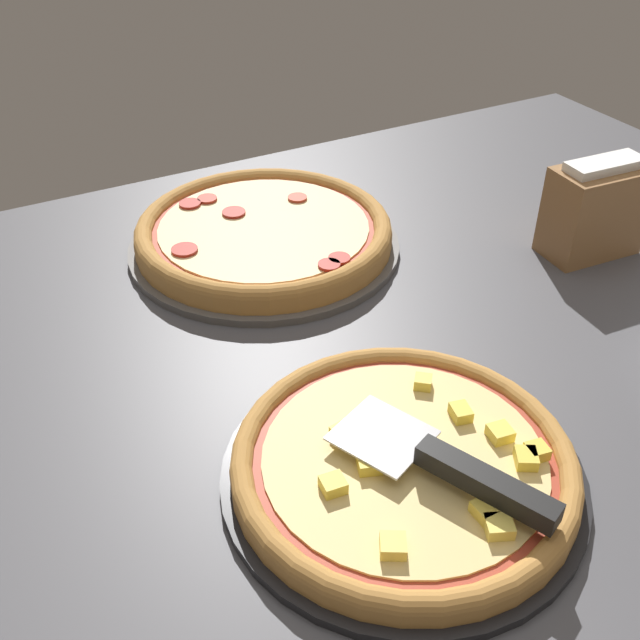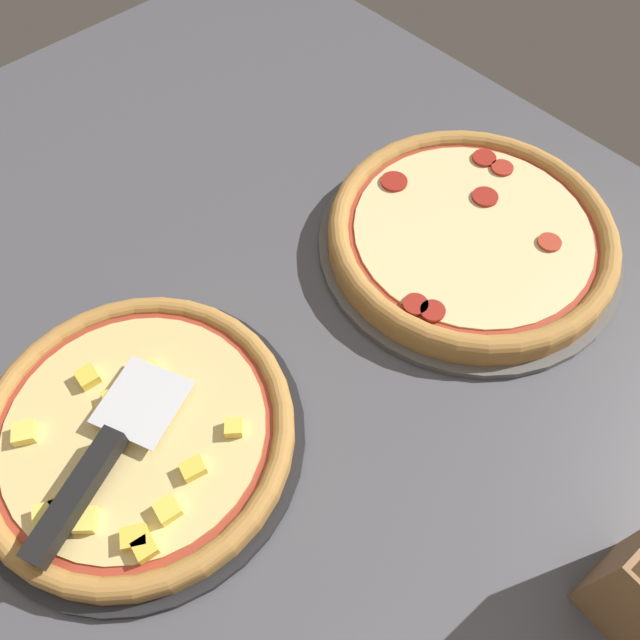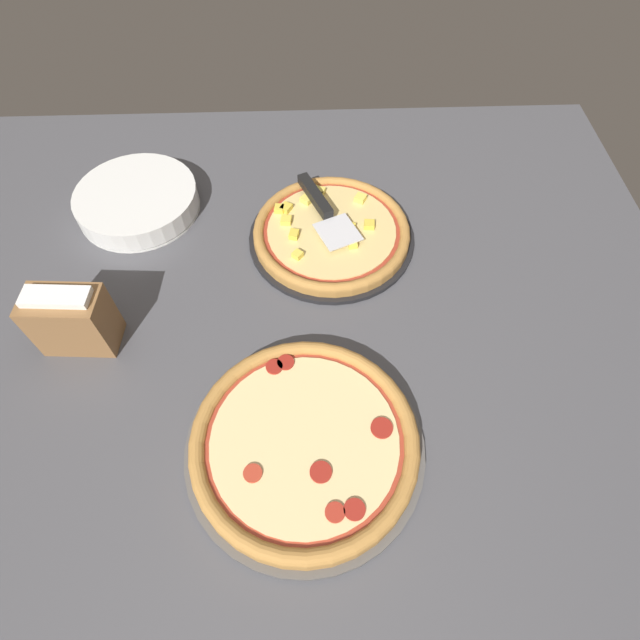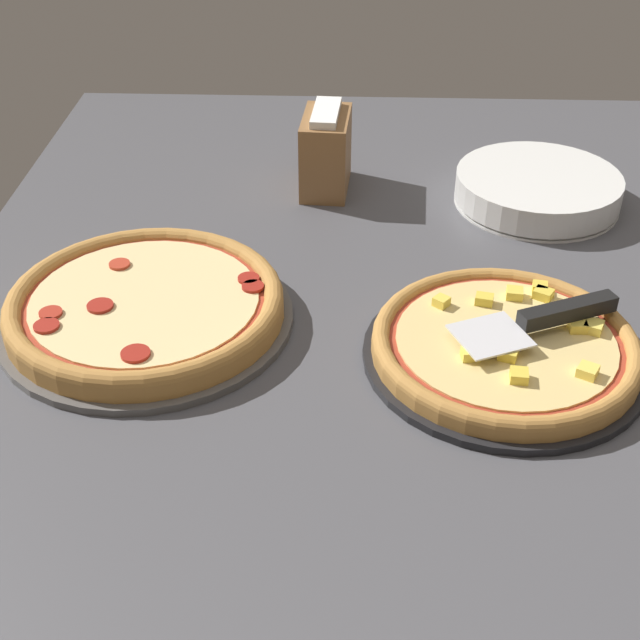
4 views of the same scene
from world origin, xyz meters
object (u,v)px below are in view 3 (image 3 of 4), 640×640
object	(u,v)px
serving_spatula	(319,203)
plate_stack	(138,201)
pizza_front	(331,231)
pizza_back	(305,442)
napkin_holder	(72,320)

from	to	relation	value
serving_spatula	plate_stack	xyz separation A→B (cm)	(38.64, -4.81, -2.56)
serving_spatula	plate_stack	distance (cm)	39.02
pizza_front	pizza_back	size ratio (longest dim) A/B	0.91
serving_spatula	napkin_holder	world-z (taller)	napkin_holder
pizza_front	plate_stack	xyz separation A→B (cm)	(40.85, -10.31, 0.14)
pizza_back	plate_stack	bearing A→B (deg)	-57.67
pizza_front	napkin_holder	xyz separation A→B (cm)	(45.04, 22.91, 4.07)
pizza_back	serving_spatula	distance (cm)	50.09
serving_spatula	napkin_holder	xyz separation A→B (cm)	(42.83, 28.41, 1.38)
pizza_front	serving_spatula	bearing A→B (deg)	-68.11
serving_spatula	plate_stack	bearing A→B (deg)	-7.09
plate_stack	pizza_back	bearing A→B (deg)	122.33
pizza_front	pizza_back	distance (cm)	44.81
serving_spatula	napkin_holder	distance (cm)	51.41
plate_stack	serving_spatula	bearing A→B (deg)	172.91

